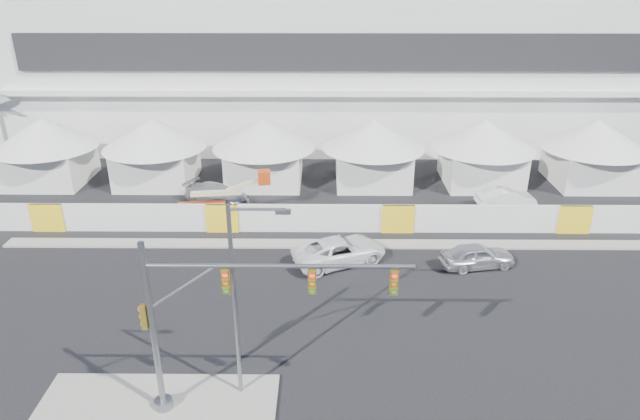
{
  "coord_description": "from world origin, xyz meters",
  "views": [
    {
      "loc": [
        1.0,
        -20.89,
        17.29
      ],
      "look_at": [
        0.73,
        10.0,
        3.61
      ],
      "focal_mm": 32.0,
      "sensor_mm": 36.0,
      "label": 1
    }
  ],
  "objects_px": {
    "sedan_silver": "(477,256)",
    "lot_car_c": "(217,194)",
    "pickup_curb": "(340,251)",
    "traffic_mast": "(207,321)",
    "streetlight_median": "(240,291)",
    "lot_car_a": "(506,198)",
    "boom_lift": "(210,207)"
  },
  "relations": [
    {
      "from": "boom_lift",
      "to": "traffic_mast",
      "type": "bearing_deg",
      "value": -86.84
    },
    {
      "from": "lot_car_a",
      "to": "traffic_mast",
      "type": "xyz_separation_m",
      "value": [
        -18.2,
        -21.37,
        3.71
      ]
    },
    {
      "from": "pickup_curb",
      "to": "traffic_mast",
      "type": "height_order",
      "value": "traffic_mast"
    },
    {
      "from": "pickup_curb",
      "to": "lot_car_a",
      "type": "xyz_separation_m",
      "value": [
        12.72,
        8.66,
        -0.08
      ]
    },
    {
      "from": "pickup_curb",
      "to": "boom_lift",
      "type": "height_order",
      "value": "boom_lift"
    },
    {
      "from": "lot_car_a",
      "to": "traffic_mast",
      "type": "relative_size",
      "value": 0.43
    },
    {
      "from": "sedan_silver",
      "to": "lot_car_c",
      "type": "height_order",
      "value": "lot_car_c"
    },
    {
      "from": "sedan_silver",
      "to": "streetlight_median",
      "type": "relative_size",
      "value": 0.51
    },
    {
      "from": "traffic_mast",
      "to": "streetlight_median",
      "type": "bearing_deg",
      "value": 41.2
    },
    {
      "from": "pickup_curb",
      "to": "lot_car_c",
      "type": "distance_m",
      "value": 12.96
    },
    {
      "from": "pickup_curb",
      "to": "lot_car_c",
      "type": "height_order",
      "value": "pickup_curb"
    },
    {
      "from": "sedan_silver",
      "to": "pickup_curb",
      "type": "relative_size",
      "value": 0.77
    },
    {
      "from": "sedan_silver",
      "to": "traffic_mast",
      "type": "bearing_deg",
      "value": 120.98
    },
    {
      "from": "pickup_curb",
      "to": "streetlight_median",
      "type": "distance_m",
      "value": 13.19
    },
    {
      "from": "lot_car_c",
      "to": "sedan_silver",
      "type": "bearing_deg",
      "value": -92.63
    },
    {
      "from": "streetlight_median",
      "to": "traffic_mast",
      "type": "bearing_deg",
      "value": -138.8
    },
    {
      "from": "sedan_silver",
      "to": "boom_lift",
      "type": "xyz_separation_m",
      "value": [
        -17.52,
        6.95,
        0.17
      ]
    },
    {
      "from": "pickup_curb",
      "to": "streetlight_median",
      "type": "height_order",
      "value": "streetlight_median"
    },
    {
      "from": "pickup_curb",
      "to": "lot_car_a",
      "type": "distance_m",
      "value": 15.39
    },
    {
      "from": "traffic_mast",
      "to": "streetlight_median",
      "type": "xyz_separation_m",
      "value": [
        1.18,
        1.03,
        0.75
      ]
    },
    {
      "from": "traffic_mast",
      "to": "boom_lift",
      "type": "relative_size",
      "value": 1.51
    },
    {
      "from": "pickup_curb",
      "to": "lot_car_c",
      "type": "bearing_deg",
      "value": 20.91
    },
    {
      "from": "pickup_curb",
      "to": "streetlight_median",
      "type": "bearing_deg",
      "value": 135.7
    },
    {
      "from": "traffic_mast",
      "to": "lot_car_c",
      "type": "bearing_deg",
      "value": 99.55
    },
    {
      "from": "lot_car_a",
      "to": "boom_lift",
      "type": "xyz_separation_m",
      "value": [
        -21.89,
        -2.2,
        0.2
      ]
    },
    {
      "from": "pickup_curb",
      "to": "traffic_mast",
      "type": "xyz_separation_m",
      "value": [
        -5.48,
        -12.71,
        3.64
      ]
    },
    {
      "from": "sedan_silver",
      "to": "lot_car_c",
      "type": "xyz_separation_m",
      "value": [
        -17.52,
        9.65,
        0.0
      ]
    },
    {
      "from": "lot_car_c",
      "to": "traffic_mast",
      "type": "bearing_deg",
      "value": -144.23
    },
    {
      "from": "sedan_silver",
      "to": "boom_lift",
      "type": "bearing_deg",
      "value": 57.9
    },
    {
      "from": "lot_car_a",
      "to": "pickup_curb",
      "type": "bearing_deg",
      "value": 119.31
    },
    {
      "from": "traffic_mast",
      "to": "boom_lift",
      "type": "xyz_separation_m",
      "value": [
        -3.69,
        19.17,
        -3.52
      ]
    },
    {
      "from": "lot_car_c",
      "to": "lot_car_a",
      "type": "bearing_deg",
      "value": -65.1
    }
  ]
}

